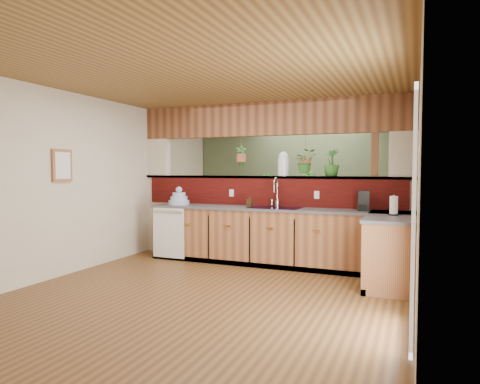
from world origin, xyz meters
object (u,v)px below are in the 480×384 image
at_px(dish_stack, 179,199).
at_px(paper_towel, 394,206).
at_px(faucet, 276,191).
at_px(coffee_maker, 363,202).
at_px(shelving_console, 283,217).
at_px(glass_jar, 283,164).
at_px(soap_dispenser, 250,201).

relative_size(dish_stack, paper_towel, 1.32).
relative_size(faucet, dish_stack, 1.36).
relative_size(dish_stack, coffee_maker, 1.22).
height_order(dish_stack, shelving_console, dish_stack).
distance_m(coffee_maker, glass_jar, 1.46).
relative_size(soap_dispenser, paper_towel, 0.70).
height_order(dish_stack, glass_jar, glass_jar).
bearing_deg(glass_jar, shelving_console, 106.70).
distance_m(faucet, coffee_maker, 1.36).
distance_m(soap_dispenser, paper_towel, 2.25).
distance_m(faucet, soap_dispenser, 0.46).
bearing_deg(coffee_maker, soap_dispenser, 172.13).
relative_size(dish_stack, soap_dispenser, 1.88).
bearing_deg(dish_stack, paper_towel, -6.24).
distance_m(soap_dispenser, shelving_console, 2.29).
height_order(soap_dispenser, shelving_console, soap_dispenser).
bearing_deg(faucet, paper_towel, -18.27).
height_order(faucet, glass_jar, glass_jar).
xyz_separation_m(faucet, paper_towel, (1.79, -0.59, -0.14)).
relative_size(faucet, coffee_maker, 1.65).
xyz_separation_m(paper_towel, shelving_console, (-2.31, 2.71, -0.52)).
bearing_deg(paper_towel, coffee_maker, 132.23).
xyz_separation_m(dish_stack, paper_towel, (3.44, -0.38, 0.03)).
relative_size(coffee_maker, shelving_console, 0.19).
xyz_separation_m(soap_dispenser, paper_towel, (2.20, -0.48, 0.03)).
bearing_deg(coffee_maker, paper_towel, -55.57).
xyz_separation_m(soap_dispenser, shelving_console, (-0.11, 2.23, -0.49)).
distance_m(dish_stack, soap_dispenser, 1.24).
xyz_separation_m(faucet, shelving_console, (-0.52, 2.12, -0.66)).
bearing_deg(soap_dispenser, coffee_maker, -0.07).
distance_m(faucet, paper_towel, 1.89).
relative_size(soap_dispenser, coffee_maker, 0.65).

